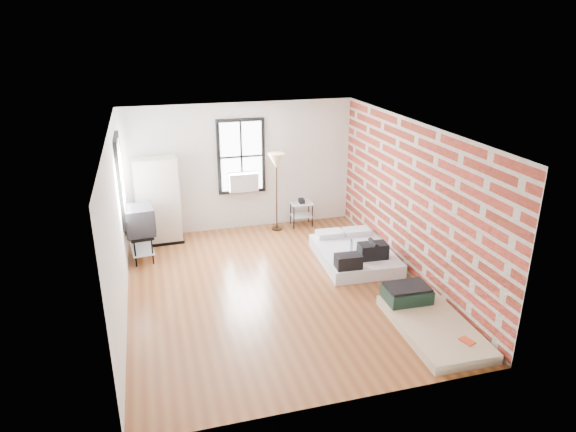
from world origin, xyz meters
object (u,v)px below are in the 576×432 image
object	(u,v)px
side_table	(301,208)
tv_stand	(140,222)
wardrobe	(158,201)
mattress_main	(355,254)
mattress_bare	(427,318)
floor_lamp	(276,164)

from	to	relation	value
side_table	tv_stand	bearing A→B (deg)	-166.40
wardrobe	tv_stand	bearing A→B (deg)	-117.34
mattress_main	mattress_bare	distance (m)	2.42
wardrobe	side_table	distance (m)	3.17
mattress_bare	floor_lamp	xyz separation A→B (m)	(-1.23, 4.41, 1.38)
floor_lamp	tv_stand	world-z (taller)	floor_lamp
wardrobe	floor_lamp	xyz separation A→B (m)	(2.53, 0.00, 0.60)
floor_lamp	tv_stand	distance (m)	3.10
wardrobe	mattress_bare	bearing A→B (deg)	-50.73
tv_stand	mattress_bare	bearing A→B (deg)	-46.88
mattress_bare	tv_stand	world-z (taller)	tv_stand
floor_lamp	side_table	bearing A→B (deg)	6.69
wardrobe	tv_stand	size ratio (longest dim) A/B	1.69
mattress_main	tv_stand	world-z (taller)	tv_stand
mattress_bare	wardrobe	bearing A→B (deg)	131.97
side_table	mattress_bare	bearing A→B (deg)	-81.97
wardrobe	floor_lamp	bearing A→B (deg)	-1.17
floor_lamp	tv_stand	size ratio (longest dim) A/B	1.62
side_table	tv_stand	distance (m)	3.63
side_table	floor_lamp	world-z (taller)	floor_lamp
mattress_main	wardrobe	size ratio (longest dim) A/B	1.05
side_table	floor_lamp	distance (m)	1.23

